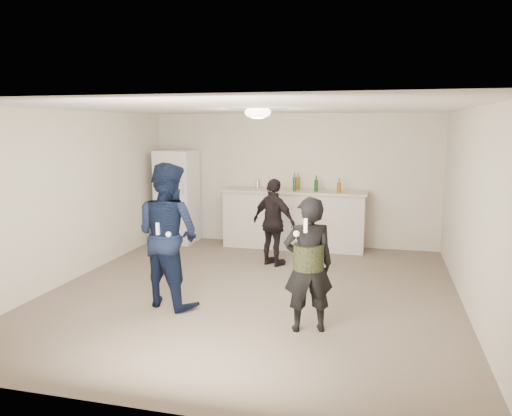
% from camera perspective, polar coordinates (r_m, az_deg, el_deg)
% --- Properties ---
extents(floor, '(6.00, 6.00, 0.00)m').
position_cam_1_polar(floor, '(6.98, -0.41, -9.62)').
color(floor, '#6B5B4C').
rests_on(floor, ground).
extents(ceiling, '(6.00, 6.00, 0.00)m').
position_cam_1_polar(ceiling, '(6.60, -0.44, 11.36)').
color(ceiling, silver).
rests_on(ceiling, wall_back).
extents(wall_back, '(6.00, 0.00, 6.00)m').
position_cam_1_polar(wall_back, '(9.59, 4.15, 3.24)').
color(wall_back, beige).
rests_on(wall_back, floor).
extents(wall_front, '(6.00, 0.00, 6.00)m').
position_cam_1_polar(wall_front, '(3.91, -11.75, -5.99)').
color(wall_front, beige).
rests_on(wall_front, floor).
extents(wall_left, '(0.00, 6.00, 6.00)m').
position_cam_1_polar(wall_left, '(7.84, -20.27, 1.30)').
color(wall_left, beige).
rests_on(wall_left, floor).
extents(wall_right, '(0.00, 6.00, 6.00)m').
position_cam_1_polar(wall_right, '(6.55, 23.53, -0.39)').
color(wall_right, beige).
rests_on(wall_right, floor).
extents(counter, '(2.60, 0.56, 1.05)m').
position_cam_1_polar(counter, '(9.35, 4.33, -1.40)').
color(counter, beige).
rests_on(counter, floor).
extents(counter_top, '(2.68, 0.64, 0.04)m').
position_cam_1_polar(counter_top, '(9.27, 4.37, 1.91)').
color(counter_top, beige).
rests_on(counter_top, counter).
extents(fridge, '(0.70, 0.70, 1.80)m').
position_cam_1_polar(fridge, '(9.88, -9.00, 1.29)').
color(fridge, white).
rests_on(fridge, floor).
extents(fridge_handle, '(0.02, 0.02, 0.60)m').
position_cam_1_polar(fridge_handle, '(9.39, -8.38, 3.34)').
color(fridge_handle, silver).
rests_on(fridge_handle, fridge).
extents(ceiling_dome, '(0.36, 0.36, 0.16)m').
position_cam_1_polar(ceiling_dome, '(6.89, 0.21, 10.86)').
color(ceiling_dome, white).
rests_on(ceiling_dome, ceiling).
extents(shaker, '(0.08, 0.08, 0.17)m').
position_cam_1_polar(shaker, '(9.53, 0.20, 2.78)').
color(shaker, '#BDBCC1').
rests_on(shaker, counter_top).
extents(man, '(1.07, 0.94, 1.83)m').
position_cam_1_polar(man, '(6.39, -10.03, -3.03)').
color(man, '#0E1B3B').
rests_on(man, floor).
extents(woman, '(0.64, 0.53, 1.52)m').
position_cam_1_polar(woman, '(5.56, 6.01, -6.45)').
color(woman, black).
rests_on(woman, floor).
extents(camo_shorts, '(0.34, 0.34, 0.28)m').
position_cam_1_polar(camo_shorts, '(5.54, 6.02, -5.57)').
color(camo_shorts, '#323B1B').
rests_on(camo_shorts, woman).
extents(spectator, '(0.91, 0.69, 1.43)m').
position_cam_1_polar(spectator, '(8.13, 2.06, -1.66)').
color(spectator, black).
rests_on(spectator, floor).
extents(remote_man, '(0.04, 0.04, 0.15)m').
position_cam_1_polar(remote_man, '(6.12, -11.15, -2.33)').
color(remote_man, white).
rests_on(remote_man, man).
extents(nunchuk_man, '(0.07, 0.07, 0.07)m').
position_cam_1_polar(nunchuk_man, '(6.11, -9.99, -2.98)').
color(nunchuk_man, white).
rests_on(nunchuk_man, man).
extents(remote_woman, '(0.04, 0.04, 0.15)m').
position_cam_1_polar(remote_woman, '(5.20, 5.70, -2.00)').
color(remote_woman, white).
rests_on(remote_woman, woman).
extents(nunchuk_woman, '(0.07, 0.07, 0.07)m').
position_cam_1_polar(nunchuk_woman, '(5.27, 4.65, -2.96)').
color(nunchuk_woman, white).
rests_on(nunchuk_woman, woman).
extents(bottle_cluster, '(0.87, 0.38, 0.26)m').
position_cam_1_polar(bottle_cluster, '(9.17, 6.45, 2.59)').
color(bottle_cluster, '#154413').
rests_on(bottle_cluster, counter_top).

